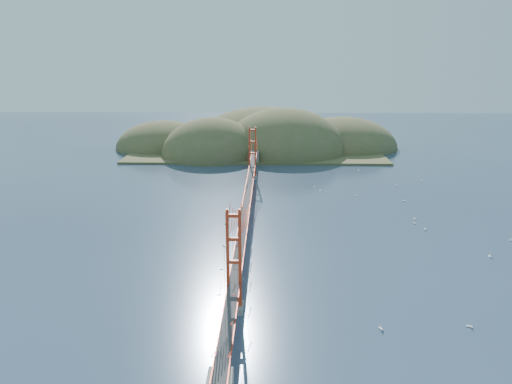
{
  "coord_description": "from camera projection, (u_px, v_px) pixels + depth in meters",
  "views": [
    {
      "loc": [
        3.66,
        -79.23,
        27.28
      ],
      "look_at": [
        1.58,
        0.0,
        5.2
      ],
      "focal_mm": 35.0,
      "sensor_mm": 36.0,
      "label": 1
    }
  ],
  "objects": [
    {
      "name": "sailboat_10",
      "position": [
        381.0,
        328.0,
        51.06
      ],
      "size": [
        0.65,
        0.65,
        0.73
      ],
      "color": "white",
      "rests_on": "ground"
    },
    {
      "name": "sailboat_1",
      "position": [
        357.0,
        195.0,
        98.73
      ],
      "size": [
        0.63,
        0.63,
        0.67
      ],
      "color": "white",
      "rests_on": "ground"
    },
    {
      "name": "bridge",
      "position": [
        246.0,
        181.0,
        82.01
      ],
      "size": [
        2.2,
        94.4,
        12.0
      ],
      "color": "gray",
      "rests_on": "ground"
    },
    {
      "name": "sailboat_15",
      "position": [
        358.0,
        170.0,
        120.37
      ],
      "size": [
        0.46,
        0.52,
        0.59
      ],
      "color": "white",
      "rests_on": "ground"
    },
    {
      "name": "sailboat_13",
      "position": [
        511.0,
        240.0,
        75.26
      ],
      "size": [
        0.6,
        0.6,
        0.65
      ],
      "color": "white",
      "rests_on": "ground"
    },
    {
      "name": "far_headlands",
      "position": [
        264.0,
        148.0,
        149.64
      ],
      "size": [
        84.0,
        58.0,
        25.0
      ],
      "color": "brown",
      "rests_on": "ground"
    },
    {
      "name": "sailboat_4",
      "position": [
        414.0,
        218.0,
        84.98
      ],
      "size": [
        0.6,
        0.6,
        0.66
      ],
      "color": "white",
      "rests_on": "ground"
    },
    {
      "name": "sailboat_2",
      "position": [
        414.0,
        223.0,
        82.75
      ],
      "size": [
        0.63,
        0.63,
        0.7
      ],
      "color": "white",
      "rests_on": "ground"
    },
    {
      "name": "sailboat_14",
      "position": [
        425.0,
        229.0,
        79.89
      ],
      "size": [
        0.63,
        0.65,
        0.73
      ],
      "color": "white",
      "rests_on": "ground"
    },
    {
      "name": "sailboat_6",
      "position": [
        470.0,
        326.0,
        51.46
      ],
      "size": [
        0.66,
        0.66,
        0.73
      ],
      "color": "white",
      "rests_on": "ground"
    },
    {
      "name": "sailboat_5",
      "position": [
        490.0,
        256.0,
        69.23
      ],
      "size": [
        0.64,
        0.66,
        0.75
      ],
      "color": "white",
      "rests_on": "ground"
    },
    {
      "name": "sailboat_7",
      "position": [
        397.0,
        185.0,
        106.36
      ],
      "size": [
        0.62,
        0.6,
        0.7
      ],
      "color": "white",
      "rests_on": "ground"
    },
    {
      "name": "sailboat_8",
      "position": [
        404.0,
        200.0,
        95.42
      ],
      "size": [
        0.63,
        0.58,
        0.71
      ],
      "color": "white",
      "rests_on": "ground"
    },
    {
      "name": "sailboat_16",
      "position": [
        314.0,
        187.0,
        105.26
      ],
      "size": [
        0.59,
        0.59,
        0.63
      ],
      "color": "white",
      "rests_on": "ground"
    },
    {
      "name": "ground",
      "position": [
        247.0,
        222.0,
        83.71
      ],
      "size": [
        320.0,
        320.0,
        0.0
      ],
      "primitive_type": "plane",
      "color": "#2C3E58",
      "rests_on": "ground"
    },
    {
      "name": "sailboat_17",
      "position": [
        422.0,
        180.0,
        110.5
      ],
      "size": [
        0.58,
        0.52,
        0.65
      ],
      "color": "white",
      "rests_on": "ground"
    },
    {
      "name": "sailboat_extra_0",
      "position": [
        320.0,
        190.0,
        102.23
      ],
      "size": [
        0.64,
        0.64,
        0.69
      ],
      "color": "white",
      "rests_on": "ground"
    }
  ]
}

